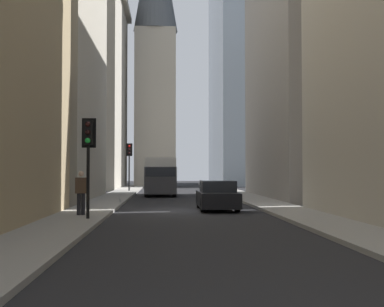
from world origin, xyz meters
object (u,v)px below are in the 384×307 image
(delivery_truck, at_px, (161,176))
(sedan_black, at_px, (217,196))
(discarded_bottle, at_px, (120,200))
(pedestrian, at_px, (81,191))
(traffic_light_foreground, at_px, (88,144))
(traffic_light_midblock, at_px, (129,156))

(delivery_truck, distance_m, sedan_black, 14.58)
(discarded_bottle, bearing_deg, pedestrian, 174.07)
(discarded_bottle, bearing_deg, sedan_black, -130.03)
(sedan_black, distance_m, traffic_light_foreground, 7.99)
(traffic_light_foreground, xyz_separation_m, discarded_bottle, (9.71, -0.36, -2.61))
(traffic_light_foreground, height_order, discarded_bottle, traffic_light_foreground)
(pedestrian, height_order, discarded_bottle, pedestrian)
(pedestrian, relative_size, discarded_bottle, 6.44)
(traffic_light_foreground, xyz_separation_m, pedestrian, (1.55, 0.49, -1.77))
(sedan_black, relative_size, traffic_light_foreground, 1.16)
(sedan_black, bearing_deg, discarded_bottle, 49.97)
(sedan_black, xyz_separation_m, traffic_light_foreground, (-5.53, 5.33, 2.19))
(delivery_truck, bearing_deg, traffic_light_midblock, 24.76)
(delivery_truck, bearing_deg, sedan_black, -168.91)
(pedestrian, bearing_deg, sedan_black, -55.61)
(pedestrian, distance_m, discarded_bottle, 8.25)
(traffic_light_foreground, relative_size, traffic_light_midblock, 0.90)
(sedan_black, height_order, discarded_bottle, sedan_black)
(discarded_bottle, bearing_deg, delivery_truck, -12.16)
(traffic_light_midblock, distance_m, discarded_bottle, 16.40)
(delivery_truck, distance_m, pedestrian, 18.53)
(sedan_black, distance_m, pedestrian, 7.07)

